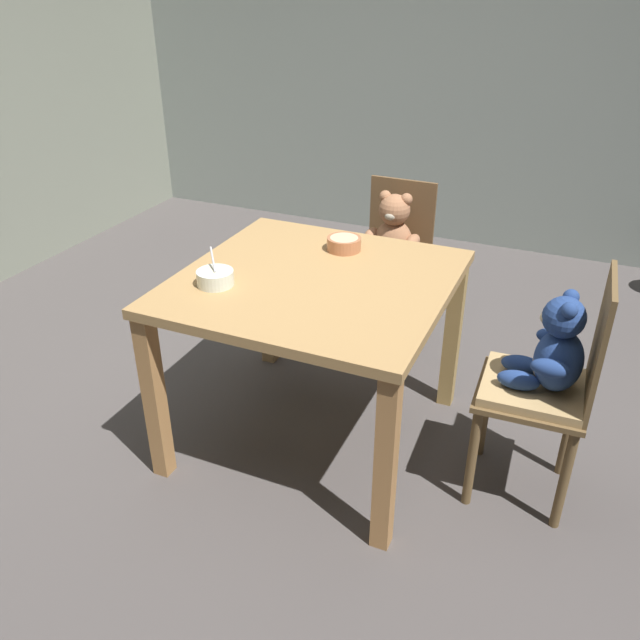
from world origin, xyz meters
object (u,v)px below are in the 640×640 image
Objects in this scene: dining_table at (315,303)px; teddy_chair_near_right at (550,369)px; porridge_bowl_white_near_left at (215,277)px; porridge_bowl_terracotta_far_center at (343,243)px; teddy_chair_far_center at (392,244)px.

teddy_chair_near_right is at bearing 0.98° from dining_table.
dining_table is 0.40m from porridge_bowl_white_near_left.
porridge_bowl_terracotta_far_center is at bearing 90.48° from dining_table.
porridge_bowl_white_near_left reaches higher than porridge_bowl_terracotta_far_center.
teddy_chair_near_right is at bearing -17.56° from porridge_bowl_terracotta_far_center.
teddy_chair_near_right is (0.90, 0.02, -0.09)m from dining_table.
teddy_chair_near_right is at bearing 45.22° from teddy_chair_far_center.
porridge_bowl_white_near_left is at bearing -121.55° from porridge_bowl_terracotta_far_center.
porridge_bowl_terracotta_far_center is at bearing -1.75° from teddy_chair_far_center.
porridge_bowl_white_near_left is (-1.22, -0.22, 0.22)m from teddy_chair_near_right.
porridge_bowl_white_near_left reaches higher than dining_table.
dining_table is 7.38× the size of porridge_bowl_white_near_left.
dining_table is 0.33m from porridge_bowl_terracotta_far_center.
teddy_chair_near_right reaches higher than dining_table.
teddy_chair_far_center is (0.03, 0.91, -0.09)m from dining_table.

